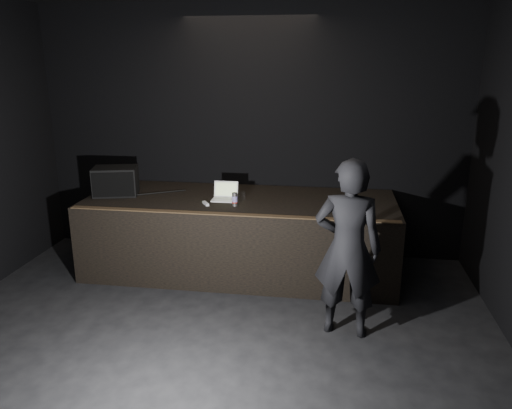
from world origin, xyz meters
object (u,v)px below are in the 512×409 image
object	(u,v)px
stage_monitor	(116,181)
beer_can	(235,199)
person	(348,249)
laptop	(225,195)
stage_riser	(241,235)

from	to	relation	value
stage_monitor	beer_can	xyz separation A→B (m)	(1.66, -0.27, -0.10)
stage_monitor	person	distance (m)	3.31
stage_monitor	person	world-z (taller)	person
laptop	beer_can	size ratio (longest dim) A/B	1.92
beer_can	person	size ratio (longest dim) A/B	0.09
beer_can	stage_riser	bearing A→B (deg)	89.36
beer_can	person	world-z (taller)	person
beer_can	person	xyz separation A→B (m)	(1.36, -1.06, -0.16)
stage_monitor	laptop	distance (m)	1.49
stage_riser	laptop	world-z (taller)	laptop
stage_monitor	person	bearing A→B (deg)	-38.31
laptop	person	bearing A→B (deg)	-42.39
stage_monitor	beer_can	world-z (taller)	stage_monitor
person	stage_riser	bearing A→B (deg)	-39.97
person	beer_can	bearing A→B (deg)	-31.84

